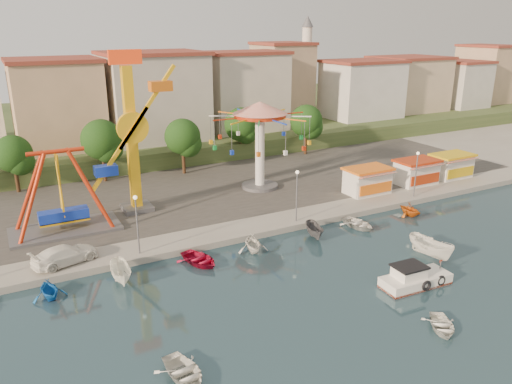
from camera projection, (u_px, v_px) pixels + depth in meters
ground at (299, 307)px, 35.99m from camera, size 200.00×200.00×0.00m
quay_deck at (108, 139)px, 87.75m from camera, size 200.00×100.00×0.60m
asphalt_pad at (166, 186)px, 60.89m from camera, size 90.00×28.00×0.01m
hill_terrace at (101, 127)px, 91.55m from camera, size 200.00×60.00×3.00m
pirate_ship_ride at (61, 193)px, 46.64m from camera, size 10.00×5.00×8.00m
kamikaze_tower at (135, 137)px, 50.66m from camera, size 6.38×3.10×16.50m
wave_swinger at (260, 126)px, 58.13m from camera, size 11.60×11.60×10.40m
booth_left at (367, 180)px, 58.02m from camera, size 5.40×3.78×3.08m
booth_mid at (416, 172)px, 61.47m from camera, size 5.40×3.78×3.08m
booth_right at (451, 165)px, 64.21m from camera, size 5.40×3.78×3.08m
lamp_post_1 at (137, 226)px, 42.30m from camera, size 0.14×0.14×5.00m
lamp_post_2 at (297, 197)px, 49.45m from camera, size 0.14×0.14×5.00m
lamp_post_3 at (416, 176)px, 56.59m from camera, size 0.14×0.14×5.00m
tree_1 at (13, 154)px, 57.50m from camera, size 4.35×4.35×6.80m
tree_2 at (101, 140)px, 61.38m from camera, size 5.02×5.02×7.85m
tree_3 at (183, 137)px, 64.75m from camera, size 4.68×4.68×7.32m
tree_4 at (241, 125)px, 71.66m from camera, size 4.86×4.86×7.60m
tree_5 at (306, 121)px, 74.61m from camera, size 4.83×4.83×7.54m
building_2 at (61, 102)px, 73.05m from camera, size 11.95×9.28×11.23m
building_3 at (159, 105)px, 76.89m from camera, size 12.59×10.50×9.20m
building_4 at (229, 97)px, 85.75m from camera, size 10.75×9.23×9.24m
building_5 at (300, 88)px, 89.81m from camera, size 12.77×10.96×11.21m
building_6 at (357, 82)px, 93.58m from camera, size 8.23×8.98×12.36m
building_7 at (387, 86)px, 103.58m from camera, size 11.59×10.93×8.76m
building_8 at (460, 76)px, 103.74m from camera, size 12.84×9.28×12.58m
building_9 at (491, 80)px, 112.62m from camera, size 12.95×9.17×9.21m
minaret at (306, 63)px, 93.24m from camera, size 2.80×2.80×18.00m
cabin_motorboat at (414, 280)px, 38.77m from camera, size 5.76×2.49×1.99m
rowboat_a at (184, 372)px, 28.64m from camera, size 3.14×4.05×0.77m
rowboat_b at (442, 326)px, 33.19m from camera, size 3.56×3.84×0.65m
skiff at (431, 248)px, 43.45m from camera, size 2.06×4.72×1.78m
van at (65, 255)px, 41.05m from camera, size 5.73×3.62×1.55m
moored_boat_1 at (49, 289)px, 36.93m from camera, size 2.83×3.16×1.50m
moored_boat_2 at (121, 273)px, 39.32m from camera, size 1.78×4.04×1.52m
moored_boat_3 at (199, 259)px, 42.38m from camera, size 3.90×4.68×0.83m
moored_boat_4 at (253, 243)px, 44.54m from camera, size 3.31×3.64×1.66m
moored_boat_5 at (315, 231)px, 47.57m from camera, size 2.33×3.75×1.36m
moored_boat_6 at (358, 224)px, 50.03m from camera, size 3.12×4.06×0.78m
moored_boat_7 at (410, 209)px, 53.02m from camera, size 2.52×2.89×1.46m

